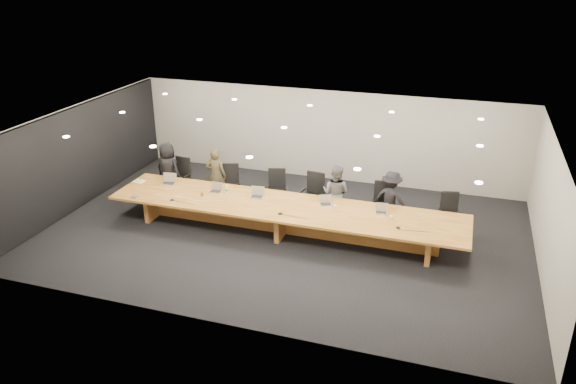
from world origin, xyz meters
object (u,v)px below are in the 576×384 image
person_c (336,193)px  chair_far_right (450,213)px  chair_mid_right (312,195)px  amber_mug (202,194)px  chair_far_left (179,177)px  chair_left (230,185)px  paper_cup_near (335,207)px  av_box (135,197)px  laptop_c (256,192)px  mic_center (280,213)px  mic_right (398,227)px  paper_cup_far (391,217)px  mic_left (172,200)px  person_b (216,175)px  person_d (391,199)px  chair_mid_left (276,190)px  chair_right (382,204)px  laptop_d (326,200)px  conference_table (284,214)px  person_a (168,170)px  laptop_b (215,188)px  laptop_a (168,179)px  water_bottle (227,190)px  laptop_e (381,209)px

person_c → chair_far_right: bearing=-165.9°
chair_mid_right → amber_mug: chair_mid_right is taller
chair_far_left → chair_left: 1.65m
paper_cup_near → chair_left: bearing=162.8°
person_c → av_box: (-4.87, -1.84, -0.01)m
laptop_c → av_box: (-2.98, -0.98, -0.12)m
chair_mid_right → amber_mug: bearing=-145.1°
mic_center → mic_right: size_ratio=1.12×
paper_cup_far → amber_mug: bearing=-178.4°
mic_left → chair_left: bearing=65.5°
person_c → amber_mug: 3.48m
person_b → person_d: bearing=176.8°
chair_mid_left → amber_mug: 2.10m
av_box → person_c: bearing=30.0°
chair_right → laptop_d: 1.56m
chair_far_left → person_d: (6.12, -0.10, 0.17)m
person_b → mic_center: bearing=142.1°
conference_table → paper_cup_far: (2.65, 0.06, 0.27)m
person_a → person_d: (6.42, -0.00, -0.06)m
mic_center → laptop_b: bearing=159.9°
chair_mid_left → person_d: (3.14, -0.07, 0.18)m
person_a → mic_left: 2.13m
laptop_a → amber_mug: (1.23, -0.46, -0.10)m
chair_mid_right → mic_left: chair_mid_right is taller
amber_mug → mic_right: amber_mug is taller
water_bottle → mic_right: water_bottle is taller
chair_left → paper_cup_near: (3.26, -1.01, 0.22)m
chair_far_left → laptop_d: 4.74m
chair_right → chair_far_right: chair_right is taller
av_box → mic_left: mic_left is taller
conference_table → chair_left: (-2.01, 1.24, 0.06)m
chair_right → laptop_e: 0.94m
conference_table → chair_mid_right: 1.27m
mic_center → mic_right: mic_center is taller
paper_cup_near → mic_right: size_ratio=0.77×
conference_table → mic_right: size_ratio=74.46×
chair_mid_right → av_box: bearing=-147.0°
conference_table → laptop_b: size_ratio=28.39×
mic_right → chair_left: bearing=161.9°
conference_table → person_a: 4.16m
laptop_d → av_box: (-4.80, -1.08, -0.11)m
conference_table → laptop_c: laptop_c is taller
person_c → paper_cup_far: person_c is taller
laptop_a → laptop_c: bearing=-10.9°
chair_far_left → person_c: person_c is taller
mic_left → amber_mug: bearing=38.4°
conference_table → chair_mid_left: size_ratio=7.91×
laptop_a → laptop_e: 5.83m
chair_mid_left → laptop_b: bearing=-155.1°
chair_mid_right → laptop_c: size_ratio=3.50×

